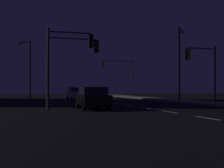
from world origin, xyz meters
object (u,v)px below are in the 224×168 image
at_px(traffic_light_near_left, 119,70).
at_px(street_lamp_corner, 180,57).
at_px(car, 92,97).
at_px(traffic_light_far_right, 68,53).
at_px(car_oncoming, 76,93).
at_px(traffic_light_near_right, 202,63).
at_px(traffic_light_overhead_east, 70,57).
at_px(street_lamp_across_street, 28,64).

bearing_deg(traffic_light_near_left, street_lamp_corner, -80.27).
bearing_deg(street_lamp_corner, traffic_light_near_left, 99.73).
relative_size(car, traffic_light_far_right, 0.80).
bearing_deg(traffic_light_near_left, car_oncoming, -145.89).
distance_m(traffic_light_near_right, street_lamp_corner, 7.21).
xyz_separation_m(traffic_light_overhead_east, traffic_light_far_right, (-0.44, -1.81, 0.03)).
relative_size(traffic_light_near_right, street_lamp_corner, 0.63).
xyz_separation_m(car_oncoming, street_lamp_across_street, (-5.74, 4.71, 3.95)).
xyz_separation_m(traffic_light_near_left, traffic_light_far_right, (-10.83, -22.60, -0.27)).
bearing_deg(traffic_light_near_left, street_lamp_across_street, -178.99).
height_order(traffic_light_near_right, traffic_light_far_right, traffic_light_far_right).
bearing_deg(traffic_light_overhead_east, traffic_light_near_right, -1.00).
relative_size(traffic_light_overhead_east, traffic_light_far_right, 0.98).
distance_m(traffic_light_overhead_east, traffic_light_near_right, 11.10).
distance_m(car, traffic_light_near_right, 10.26).
distance_m(car, car_oncoming, 17.54).
bearing_deg(street_lamp_across_street, traffic_light_far_right, -84.38).
bearing_deg(car_oncoming, traffic_light_far_right, -101.34).
bearing_deg(street_lamp_corner, car, -144.18).
relative_size(traffic_light_overhead_east, traffic_light_near_right, 1.10).
distance_m(traffic_light_overhead_east, traffic_light_far_right, 1.87).
bearing_deg(traffic_light_overhead_east, traffic_light_near_left, 63.43).
distance_m(traffic_light_near_right, traffic_light_far_right, 11.65).
bearing_deg(car, street_lamp_across_street, 100.12).
xyz_separation_m(traffic_light_overhead_east, street_lamp_across_street, (-2.64, 20.56, 0.94)).
xyz_separation_m(traffic_light_near_left, traffic_light_near_right, (0.70, -20.98, -0.56)).
relative_size(car_oncoming, traffic_light_overhead_east, 0.82).
bearing_deg(car, traffic_light_near_left, 67.92).
bearing_deg(car_oncoming, car, -95.85).
bearing_deg(street_lamp_corner, street_lamp_across_street, 138.10).
relative_size(car_oncoming, traffic_light_near_right, 0.91).
bearing_deg(car_oncoming, traffic_light_overhead_east, -101.07).
bearing_deg(traffic_light_near_right, street_lamp_across_street, 123.50).
distance_m(car, street_lamp_corner, 14.74).
xyz_separation_m(car, car_oncoming, (1.79, 17.45, 0.00)).
height_order(street_lamp_corner, street_lamp_across_street, street_lamp_corner).
bearing_deg(car, street_lamp_corner, 35.82).
bearing_deg(traffic_light_overhead_east, traffic_light_far_right, -103.63).
bearing_deg(traffic_light_near_left, traffic_light_overhead_east, -116.57).
bearing_deg(street_lamp_corner, car_oncoming, 136.69).
height_order(traffic_light_near_left, traffic_light_far_right, traffic_light_near_left).
bearing_deg(traffic_light_overhead_east, street_lamp_corner, 27.59).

